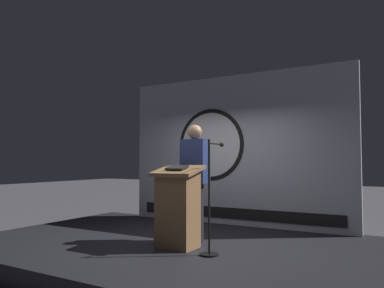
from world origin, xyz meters
name	(u,v)px	position (x,y,z in m)	size (l,w,h in m)	color
ground_plane	(183,264)	(0.00, 0.00, 0.00)	(40.00, 40.00, 0.00)	#4C4C51
stage_platform	(183,254)	(0.00, 0.00, 0.15)	(6.40, 4.00, 0.30)	black
banner_display	(233,150)	(-0.02, 1.85, 1.71)	(4.46, 0.12, 2.85)	#B2B7C1
podium	(178,207)	(0.08, -0.28, 0.86)	(0.64, 0.50, 1.14)	olive
speaker_person	(195,181)	(0.09, 0.20, 1.20)	(0.40, 0.26, 1.75)	black
microphone_stand	(211,214)	(0.65, -0.38, 0.82)	(0.24, 0.54, 1.48)	black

